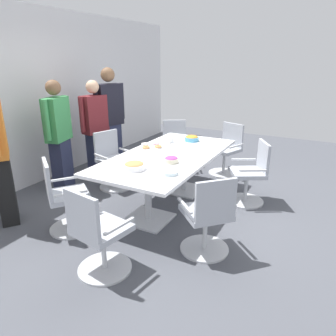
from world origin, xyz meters
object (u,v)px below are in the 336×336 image
Objects in this scene: office_chair_1 at (113,163)px; office_chair_5 at (251,176)px; person_standing_2 at (96,129)px; plate_stack at (170,173)px; office_chair_2 at (64,200)px; office_chair_4 at (208,219)px; person_standing_3 at (110,119)px; snack_bowl_cookies at (134,166)px; person_standing_1 at (59,135)px; donut_platter at (151,146)px; conference_table at (168,163)px; office_chair_3 at (98,237)px; office_chair_0 at (175,148)px; napkin_pile at (168,140)px; snack_bowl_candy_mix at (171,159)px; office_chair_6 at (226,152)px; snack_bowl_chips_orange at (192,138)px.

office_chair_1 is 2.17m from office_chair_5.
person_standing_2 is 2.29m from plate_stack.
office_chair_4 is at bearing 48.49° from office_chair_2.
office_chair_1 is 0.94m from person_standing_3.
office_chair_5 is at bearing -39.08° from snack_bowl_cookies.
plate_stack is (0.19, 0.56, 0.37)m from office_chair_4.
person_standing_1 is 4.85× the size of donut_platter.
conference_table is 1.71m from office_chair_3.
plate_stack is (-0.90, -0.78, 0.00)m from donut_platter.
office_chair_0 is (1.42, 0.61, -0.22)m from conference_table.
office_chair_3 is 2.47m from office_chair_5.
napkin_pile is (0.37, -0.09, 0.02)m from donut_platter.
person_standing_1 reaches higher than plate_stack.
office_chair_1 is at bearing 94.48° from donut_platter.
napkin_pile is (1.26, 0.70, 0.02)m from plate_stack.
office_chair_0 is 2.77m from office_chair_4.
person_standing_2 reaches higher than conference_table.
person_standing_3 is 1.27m from napkin_pile.
office_chair_4 is at bearing 93.17° from office_chair_0.
snack_bowl_cookies is 0.46m from plate_stack.
office_chair_4 is 1.09m from snack_bowl_cookies.
napkin_pile is (1.32, 0.25, -0.01)m from snack_bowl_cookies.
snack_bowl_cookies is (-1.35, 1.10, 0.39)m from office_chair_5.
office_chair_5 is at bearing 93.10° from person_standing_1.
person_standing_3 reaches higher than office_chair_1.
office_chair_6 is at bearing -4.12° from snack_bowl_candy_mix.
napkin_pile reaches higher than donut_platter.
person_standing_2 is 1.96m from snack_bowl_candy_mix.
conference_table is 1.77m from person_standing_1.
office_chair_3 is 1.45m from snack_bowl_candy_mix.
office_chair_0 is at bearing 77.96° from office_chair_4.
person_standing_1 reaches higher than donut_platter.
office_chair_0 reaches higher than plate_stack.
office_chair_5 is at bearing -26.37° from plate_stack.
donut_platter is (1.45, -0.36, 0.36)m from office_chair_2.
person_standing_2 is at bearing 97.28° from napkin_pile.
office_chair_5 reaches higher than snack_bowl_chips_orange.
office_chair_1 is 2.56× the size of donut_platter.
snack_bowl_chips_orange is (1.57, -0.06, -0.00)m from snack_bowl_cookies.
office_chair_2 is 1.00× the size of office_chair_5.
snack_bowl_candy_mix reaches higher than conference_table.
office_chair_6 is 1.63m from donut_platter.
snack_bowl_candy_mix is at bearing -149.23° from napkin_pile.
office_chair_0 is 0.93m from snack_bowl_chips_orange.
office_chair_2 is 3.50× the size of snack_bowl_cookies.
office_chair_1 and office_chair_3 have the same top height.
person_standing_3 is at bearing 53.72° from plate_stack.
person_standing_1 reaches higher than snack_bowl_cookies.
snack_bowl_cookies is at bearing 62.16° from person_standing_2.
person_standing_2 is at bearing 13.97° from office_chair_0.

